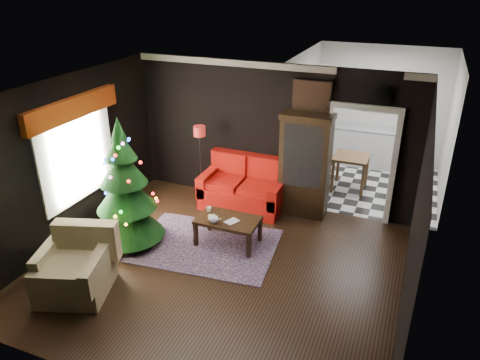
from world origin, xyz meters
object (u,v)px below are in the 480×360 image
at_px(floor_lamp, 201,162).
at_px(loveseat, 243,184).
at_px(armchair, 73,265).
at_px(teapot, 214,219).
at_px(coffee_table, 228,231).
at_px(wall_clock, 382,96).
at_px(kitchen_table, 350,172).
at_px(christmas_tree, 125,188).
at_px(curio_cabinet, 305,168).

bearing_deg(floor_lamp, loveseat, -0.27).
relative_size(floor_lamp, armchair, 1.46).
relative_size(armchair, teapot, 5.95).
height_order(armchair, coffee_table, armchair).
relative_size(loveseat, coffee_table, 1.62).
relative_size(coffee_table, wall_clock, 3.27).
height_order(teapot, kitchen_table, kitchen_table).
xyz_separation_m(christmas_tree, kitchen_table, (3.12, 3.59, -0.68)).
bearing_deg(coffee_table, floor_lamp, 131.03).
bearing_deg(loveseat, curio_cabinet, 10.83).
xyz_separation_m(floor_lamp, coffee_table, (1.17, -1.34, -0.58)).
relative_size(armchair, wall_clock, 3.18).
bearing_deg(floor_lamp, wall_clock, 6.92).
distance_m(floor_lamp, wall_clock, 3.63).
height_order(christmas_tree, kitchen_table, christmas_tree).
height_order(curio_cabinet, floor_lamp, curio_cabinet).
relative_size(coffee_table, kitchen_table, 1.40).
height_order(coffee_table, wall_clock, wall_clock).
distance_m(teapot, kitchen_table, 3.64).
relative_size(floor_lamp, kitchen_table, 1.98).
bearing_deg(floor_lamp, teapot, -57.10).
bearing_deg(coffee_table, teapot, -125.45).
bearing_deg(coffee_table, christmas_tree, -159.03).
bearing_deg(teapot, loveseat, 93.66).
bearing_deg(wall_clock, kitchen_table, 113.75).
distance_m(floor_lamp, kitchen_table, 3.20).
bearing_deg(floor_lamp, curio_cabinet, 5.97).
xyz_separation_m(floor_lamp, wall_clock, (3.26, 0.40, 1.55)).
distance_m(coffee_table, teapot, 0.42).
relative_size(loveseat, armchair, 1.67).
relative_size(loveseat, christmas_tree, 0.76).
relative_size(floor_lamp, coffee_table, 1.42).
relative_size(christmas_tree, kitchen_table, 3.00).
bearing_deg(teapot, armchair, -127.62).
distance_m(wall_clock, kitchen_table, 2.43).
bearing_deg(loveseat, wall_clock, 9.66).
bearing_deg(kitchen_table, wall_clock, -66.25).
bearing_deg(kitchen_table, coffee_table, -117.31).
bearing_deg(curio_cabinet, loveseat, -169.17).
bearing_deg(loveseat, armchair, -110.97).
xyz_separation_m(curio_cabinet, christmas_tree, (-2.47, -2.16, 0.10)).
height_order(curio_cabinet, teapot, curio_cabinet).
bearing_deg(kitchen_table, loveseat, -137.49).
relative_size(curio_cabinet, kitchen_table, 2.53).
bearing_deg(curio_cabinet, kitchen_table, 65.56).
distance_m(loveseat, teapot, 1.56).
height_order(christmas_tree, armchair, christmas_tree).
distance_m(christmas_tree, kitchen_table, 4.81).
bearing_deg(teapot, wall_clock, 41.05).
relative_size(christmas_tree, armchair, 2.22).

